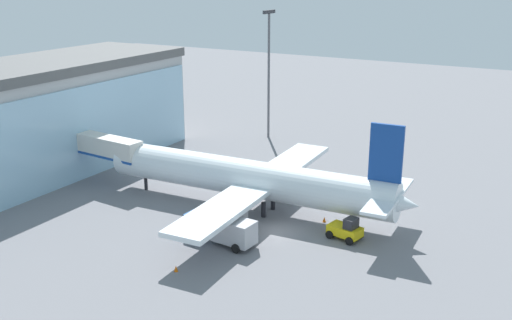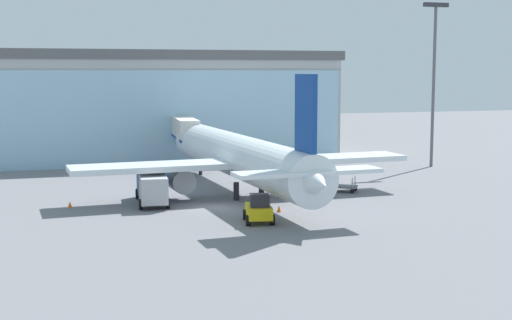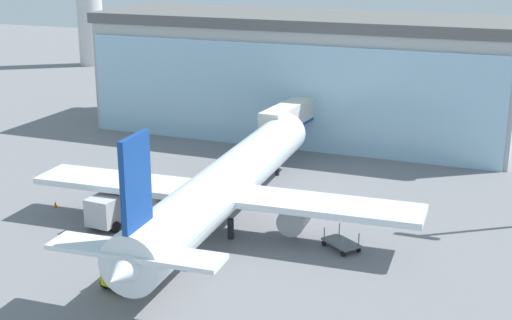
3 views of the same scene
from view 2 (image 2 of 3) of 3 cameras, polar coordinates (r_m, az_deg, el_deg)
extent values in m
plane|color=slate|center=(59.92, -3.26, -3.85)|extent=(240.00, 240.00, 0.00)
cube|color=#B0B0B0|center=(94.27, -8.52, 4.01)|extent=(47.75, 14.84, 12.77)
cube|color=#9FC9E1|center=(86.88, -7.77, 3.34)|extent=(46.78, 0.36, 11.49)
cube|color=#5B5B5B|center=(94.16, -8.60, 8.26)|extent=(48.71, 15.14, 1.20)
cube|color=silver|center=(84.31, -5.81, 2.60)|extent=(3.13, 12.33, 2.40)
cube|color=#194799|center=(84.40, -5.80, 1.89)|extent=(3.18, 12.33, 0.30)
cylinder|color=#4C4C51|center=(89.11, -6.13, 0.90)|extent=(0.70, 0.70, 3.58)
cylinder|color=#59595E|center=(87.32, 14.01, 5.62)|extent=(0.36, 0.36, 18.83)
cube|color=#333338|center=(87.63, 14.20, 11.95)|extent=(3.20, 0.40, 0.50)
cylinder|color=white|center=(65.69, -1.34, 0.30)|extent=(5.68, 33.03, 3.97)
cone|color=white|center=(81.34, -5.05, 1.59)|extent=(4.12, 3.20, 3.97)
cone|color=white|center=(50.54, 4.64, -1.79)|extent=(3.78, 4.18, 3.58)
cube|color=white|center=(64.20, -0.87, -0.22)|extent=(31.25, 5.81, 0.50)
cube|color=white|center=(51.35, 4.18, -0.97)|extent=(11.11, 2.97, 0.30)
cube|color=navy|center=(51.39, 4.00, 3.75)|extent=(0.53, 3.21, 5.62)
cylinder|color=gray|center=(63.20, -6.08, -1.61)|extent=(2.26, 3.30, 2.10)
cylinder|color=gray|center=(66.98, 3.77, -1.09)|extent=(2.26, 3.30, 2.10)
cylinder|color=black|center=(63.23, -1.59, -2.52)|extent=(0.50, 0.50, 1.60)
cylinder|color=black|center=(64.02, 0.44, -2.40)|extent=(0.50, 0.50, 1.60)
cylinder|color=black|center=(78.78, -4.47, -0.62)|extent=(0.40, 0.40, 1.60)
cube|color=#2659A5|center=(64.75, -8.52, -1.83)|extent=(2.36, 2.36, 1.90)
cube|color=#B2B2B7|center=(60.59, -8.23, -2.30)|extent=(2.50, 4.16, 2.20)
cylinder|color=black|center=(64.84, -9.47, -2.69)|extent=(0.37, 0.92, 0.90)
cylinder|color=black|center=(64.99, -7.53, -2.63)|extent=(0.37, 0.92, 0.90)
cylinder|color=black|center=(59.72, -9.19, -3.53)|extent=(0.37, 0.92, 0.90)
cylinder|color=black|center=(59.89, -7.09, -3.46)|extent=(0.37, 0.92, 0.90)
cube|color=slate|center=(68.11, 6.88, -2.11)|extent=(3.21, 2.93, 0.16)
cylinder|color=black|center=(68.65, 7.91, -2.31)|extent=(0.43, 0.35, 0.44)
cylinder|color=slate|center=(68.52, 7.93, -1.62)|extent=(0.08, 0.08, 0.90)
cylinder|color=black|center=(67.25, 7.69, -2.50)|extent=(0.43, 0.35, 0.44)
cylinder|color=slate|center=(67.12, 7.70, -1.80)|extent=(0.08, 0.08, 0.90)
cylinder|color=black|center=(69.08, 6.09, -2.22)|extent=(0.43, 0.35, 0.44)
cylinder|color=slate|center=(68.95, 6.10, -1.54)|extent=(0.08, 0.08, 0.90)
cylinder|color=black|center=(67.70, 5.83, -2.41)|extent=(0.43, 0.35, 0.44)
cylinder|color=slate|center=(67.56, 5.83, -1.72)|extent=(0.08, 0.08, 0.90)
cube|color=yellow|center=(54.05, 0.21, -4.13)|extent=(2.37, 3.48, 0.90)
cube|color=#26262B|center=(53.25, 0.29, -3.26)|extent=(1.56, 1.25, 1.00)
cylinder|color=black|center=(55.14, -0.85, -4.38)|extent=(0.49, 0.85, 0.80)
cylinder|color=black|center=(55.33, 1.01, -4.34)|extent=(0.49, 0.85, 0.80)
cylinder|color=black|center=(52.96, -0.62, -4.86)|extent=(0.49, 0.85, 0.80)
cylinder|color=black|center=(53.16, 1.32, -4.81)|extent=(0.49, 0.85, 0.80)
cone|color=orange|center=(58.11, 1.86, -3.91)|extent=(0.36, 0.36, 0.55)
cone|color=orange|center=(61.90, -14.67, -3.46)|extent=(0.36, 0.36, 0.55)
camera|label=1|loc=(49.02, -66.42, 18.82)|focal=42.00mm
camera|label=3|loc=(43.05, 55.12, 17.91)|focal=50.00mm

